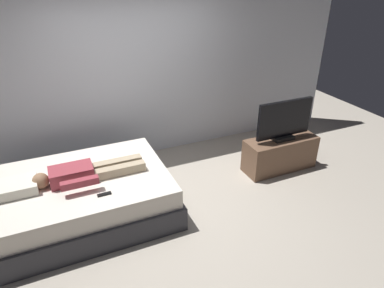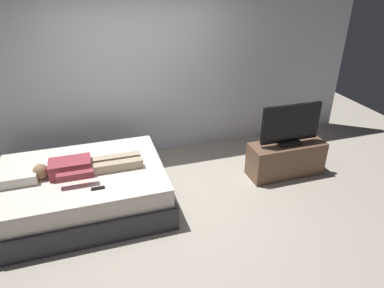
{
  "view_description": "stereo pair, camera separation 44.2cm",
  "coord_description": "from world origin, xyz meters",
  "views": [
    {
      "loc": [
        -1.17,
        -3.18,
        2.74
      ],
      "look_at": [
        0.42,
        0.41,
        0.69
      ],
      "focal_mm": 31.85,
      "sensor_mm": 36.0,
      "label": 1
    },
    {
      "loc": [
        -0.76,
        -3.33,
        2.74
      ],
      "look_at": [
        0.42,
        0.41,
        0.69
      ],
      "focal_mm": 31.85,
      "sensor_mm": 36.0,
      "label": 2
    }
  ],
  "objects": [
    {
      "name": "tv",
      "position": [
        1.83,
        0.36,
        0.78
      ],
      "size": [
        0.88,
        0.2,
        0.59
      ],
      "color": "black",
      "rests_on": "tv_stand"
    },
    {
      "name": "person",
      "position": [
        -0.97,
        0.37,
        0.62
      ],
      "size": [
        1.26,
        0.46,
        0.18
      ],
      "color": "#993842",
      "rests_on": "bed"
    },
    {
      "name": "ground_plane",
      "position": [
        0.0,
        0.0,
        0.0
      ],
      "size": [
        10.0,
        10.0,
        0.0
      ],
      "primitive_type": "plane",
      "color": "#ADA393"
    },
    {
      "name": "bed",
      "position": [
        -1.0,
        0.41,
        0.26
      ],
      "size": [
        2.05,
        1.53,
        0.54
      ],
      "color": "#333338",
      "rests_on": "ground"
    },
    {
      "name": "pillow",
      "position": [
        -1.71,
        0.41,
        0.6
      ],
      "size": [
        0.48,
        0.34,
        0.12
      ],
      "primitive_type": "cube",
      "color": "silver",
      "rests_on": "bed"
    },
    {
      "name": "tv_stand",
      "position": [
        1.83,
        0.36,
        0.25
      ],
      "size": [
        1.1,
        0.4,
        0.5
      ],
      "primitive_type": "cube",
      "color": "brown",
      "rests_on": "ground"
    },
    {
      "name": "remote",
      "position": [
        -0.82,
        -0.03,
        0.55
      ],
      "size": [
        0.15,
        0.04,
        0.02
      ],
      "primitive_type": "cube",
      "color": "black",
      "rests_on": "bed"
    },
    {
      "name": "back_wall",
      "position": [
        0.4,
        1.7,
        1.4
      ],
      "size": [
        6.4,
        0.1,
        2.8
      ],
      "primitive_type": "cube",
      "color": "silver",
      "rests_on": "ground"
    }
  ]
}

